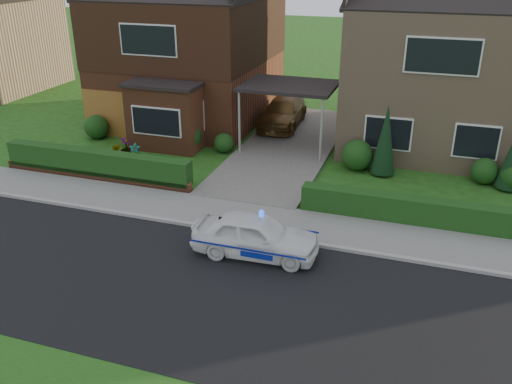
% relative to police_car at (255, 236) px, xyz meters
% --- Properties ---
extents(ground, '(120.00, 120.00, 0.00)m').
position_rel_police_car_xyz_m(ground, '(-1.49, -2.08, -0.60)').
color(ground, '#204612').
rests_on(ground, ground).
extents(road, '(60.00, 6.00, 0.02)m').
position_rel_police_car_xyz_m(road, '(-1.49, -2.08, -0.60)').
color(road, black).
rests_on(road, ground).
extents(kerb, '(60.00, 0.16, 0.12)m').
position_rel_police_car_xyz_m(kerb, '(-1.49, 0.97, -0.54)').
color(kerb, '#9E9993').
rests_on(kerb, ground).
extents(sidewalk, '(60.00, 2.00, 0.10)m').
position_rel_police_car_xyz_m(sidewalk, '(-1.49, 2.02, -0.55)').
color(sidewalk, slate).
rests_on(sidewalk, ground).
extents(driveway, '(3.80, 12.00, 0.12)m').
position_rel_police_car_xyz_m(driveway, '(-1.49, 8.92, -0.54)').
color(driveway, '#666059').
rests_on(driveway, ground).
extents(house_left, '(7.50, 9.53, 7.25)m').
position_rel_police_car_xyz_m(house_left, '(-7.27, 11.82, 3.21)').
color(house_left, brown).
rests_on(house_left, ground).
extents(house_right, '(7.50, 8.06, 7.25)m').
position_rel_police_car_xyz_m(house_right, '(4.31, 11.91, 3.06)').
color(house_right, tan).
rests_on(house_right, ground).
extents(carport_link, '(3.80, 3.00, 2.77)m').
position_rel_police_car_xyz_m(carport_link, '(-1.49, 8.87, 2.05)').
color(carport_link, black).
rests_on(carport_link, ground).
extents(garage_door, '(2.20, 0.10, 2.10)m').
position_rel_police_car_xyz_m(garage_door, '(-9.74, 7.88, 0.45)').
color(garage_door, brown).
rests_on(garage_door, ground).
extents(dwarf_wall, '(7.70, 0.25, 0.36)m').
position_rel_police_car_xyz_m(dwarf_wall, '(-7.29, 3.22, -0.42)').
color(dwarf_wall, brown).
rests_on(dwarf_wall, ground).
extents(hedge_left, '(7.50, 0.55, 0.90)m').
position_rel_police_car_xyz_m(hedge_left, '(-7.29, 3.37, -0.60)').
color(hedge_left, '#123A14').
rests_on(hedge_left, ground).
extents(hedge_right, '(7.50, 0.55, 0.80)m').
position_rel_police_car_xyz_m(hedge_right, '(4.31, 3.27, -0.60)').
color(hedge_right, '#123A14').
rests_on(hedge_right, ground).
extents(shrub_left_far, '(1.08, 1.08, 1.08)m').
position_rel_police_car_xyz_m(shrub_left_far, '(-9.99, 7.42, -0.06)').
color(shrub_left_far, '#123A14').
rests_on(shrub_left_far, ground).
extents(shrub_left_mid, '(1.32, 1.32, 1.32)m').
position_rel_police_car_xyz_m(shrub_left_mid, '(-5.49, 7.22, 0.06)').
color(shrub_left_mid, '#123A14').
rests_on(shrub_left_mid, ground).
extents(shrub_left_near, '(0.84, 0.84, 0.84)m').
position_rel_police_car_xyz_m(shrub_left_near, '(-3.89, 7.52, -0.18)').
color(shrub_left_near, '#123A14').
rests_on(shrub_left_near, ground).
extents(shrub_right_near, '(1.20, 1.20, 1.20)m').
position_rel_police_car_xyz_m(shrub_right_near, '(1.71, 7.32, -0.00)').
color(shrub_right_near, '#123A14').
rests_on(shrub_right_near, ground).
extents(shrub_right_mid, '(0.96, 0.96, 0.96)m').
position_rel_police_car_xyz_m(shrub_right_mid, '(6.31, 7.42, -0.12)').
color(shrub_right_mid, '#123A14').
rests_on(shrub_right_mid, ground).
extents(conifer_a, '(0.90, 0.90, 2.60)m').
position_rel_police_car_xyz_m(conifer_a, '(2.71, 7.12, 0.70)').
color(conifer_a, black).
rests_on(conifer_a, ground).
extents(police_car, '(3.25, 3.59, 1.37)m').
position_rel_police_car_xyz_m(police_car, '(0.00, 0.00, 0.00)').
color(police_car, white).
rests_on(police_car, ground).
extents(driveway_car, '(1.97, 4.39, 1.25)m').
position_rel_police_car_xyz_m(driveway_car, '(-2.49, 11.63, 0.14)').
color(driveway_car, brown).
rests_on(driveway_car, driveway).
extents(potted_plant_a, '(0.52, 0.45, 0.83)m').
position_rel_police_car_xyz_m(potted_plant_a, '(-6.72, 5.14, -0.19)').
color(potted_plant_a, gray).
rests_on(potted_plant_a, ground).
extents(potted_plant_b, '(0.52, 0.47, 0.77)m').
position_rel_police_car_xyz_m(potted_plant_b, '(-7.58, 5.06, -0.21)').
color(potted_plant_b, gray).
rests_on(potted_plant_b, ground).
extents(potted_plant_c, '(0.48, 0.48, 0.84)m').
position_rel_police_car_xyz_m(potted_plant_c, '(-7.43, 5.62, -0.18)').
color(potted_plant_c, gray).
rests_on(potted_plant_c, ground).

